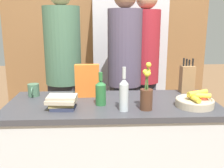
# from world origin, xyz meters

# --- Properties ---
(kitchen_island) EXTENTS (1.55, 0.67, 0.89)m
(kitchen_island) POSITION_xyz_m (0.00, 0.00, 0.45)
(kitchen_island) COLOR silver
(kitchen_island) RESTS_ON ground_plane
(back_wall_wood) EXTENTS (2.75, 0.12, 2.60)m
(back_wall_wood) POSITION_xyz_m (0.00, 1.78, 1.30)
(back_wall_wood) COLOR brown
(back_wall_wood) RESTS_ON ground_plane
(refrigerator) EXTENTS (0.85, 0.62, 1.93)m
(refrigerator) POSITION_xyz_m (0.26, 1.42, 0.96)
(refrigerator) COLOR #B7B7BC
(refrigerator) RESTS_ON ground_plane
(fruit_bowl) EXTENTS (0.27, 0.27, 0.11)m
(fruit_bowl) POSITION_xyz_m (0.58, -0.12, 0.93)
(fruit_bowl) COLOR tan
(fruit_bowl) RESTS_ON kitchen_island
(knife_block) EXTENTS (0.11, 0.09, 0.29)m
(knife_block) POSITION_xyz_m (0.64, 0.25, 1.01)
(knife_block) COLOR olive
(knife_block) RESTS_ON kitchen_island
(flower_vase) EXTENTS (0.08, 0.08, 0.33)m
(flower_vase) POSITION_xyz_m (0.22, -0.17, 1.00)
(flower_vase) COLOR #4C2D1E
(flower_vase) RESTS_ON kitchen_island
(cereal_box) EXTENTS (0.19, 0.07, 0.26)m
(cereal_box) POSITION_xyz_m (-0.19, 0.16, 1.02)
(cereal_box) COLOR orange
(cereal_box) RESTS_ON kitchen_island
(coffee_mug) EXTENTS (0.09, 0.13, 0.10)m
(coffee_mug) POSITION_xyz_m (-0.63, 0.20, 0.94)
(coffee_mug) COLOR #42664C
(coffee_mug) RESTS_ON kitchen_island
(book_stack) EXTENTS (0.21, 0.16, 0.10)m
(book_stack) POSITION_xyz_m (-0.35, -0.14, 0.94)
(book_stack) COLOR #2D334C
(book_stack) RESTS_ON kitchen_island
(bottle_oil) EXTENTS (0.06, 0.06, 0.30)m
(bottle_oil) POSITION_xyz_m (0.07, -0.19, 1.01)
(bottle_oil) COLOR #B2BCC1
(bottle_oil) RESTS_ON kitchen_island
(bottle_vinegar) EXTENTS (0.08, 0.08, 0.24)m
(bottle_vinegar) POSITION_xyz_m (-0.09, -0.05, 0.99)
(bottle_vinegar) COLOR #286633
(bottle_vinegar) RESTS_ON kitchen_island
(person_at_sink) EXTENTS (0.35, 0.35, 1.83)m
(person_at_sink) POSITION_xyz_m (-0.45, 0.69, 1.03)
(person_at_sink) COLOR #383842
(person_at_sink) RESTS_ON ground_plane
(person_in_blue) EXTENTS (0.32, 0.32, 1.80)m
(person_in_blue) POSITION_xyz_m (0.15, 0.64, 1.02)
(person_in_blue) COLOR #383842
(person_in_blue) RESTS_ON ground_plane
(person_in_red_tee) EXTENTS (0.28, 0.28, 1.80)m
(person_in_red_tee) POSITION_xyz_m (0.37, 0.76, 1.04)
(person_in_red_tee) COLOR #383842
(person_in_red_tee) RESTS_ON ground_plane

